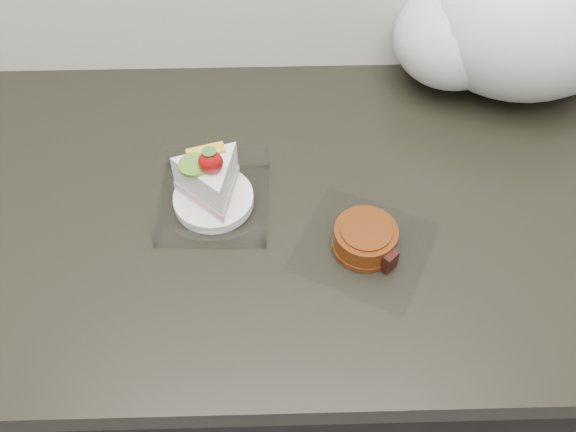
{
  "coord_description": "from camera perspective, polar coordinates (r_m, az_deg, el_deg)",
  "views": [
    {
      "loc": [
        0.0,
        1.09,
        1.64
      ],
      "look_at": [
        0.01,
        1.63,
        0.94
      ],
      "focal_mm": 40.0,
      "sensor_mm": 36.0,
      "label": 1
    }
  ],
  "objects": [
    {
      "name": "cake_tray",
      "position": [
        0.93,
        -6.75,
        2.31
      ],
      "size": [
        0.16,
        0.16,
        0.13
      ],
      "rotation": [
        0.0,
        0.0,
        -0.03
      ],
      "color": "white",
      "rests_on": "counter"
    },
    {
      "name": "counter",
      "position": [
        1.33,
        -0.72,
        -11.04
      ],
      "size": [
        2.04,
        0.64,
        0.9
      ],
      "color": "black",
      "rests_on": "ground"
    },
    {
      "name": "mooncake_wrap",
      "position": [
        0.89,
        6.92,
        -2.18
      ],
      "size": [
        0.23,
        0.23,
        0.04
      ],
      "rotation": [
        0.0,
        0.0,
        -0.29
      ],
      "color": "white",
      "rests_on": "counter"
    },
    {
      "name": "plastic_bag",
      "position": [
        1.12,
        19.68,
        16.01
      ],
      "size": [
        0.43,
        0.34,
        0.32
      ],
      "rotation": [
        0.0,
        0.0,
        0.23
      ],
      "color": "silver",
      "rests_on": "counter"
    }
  ]
}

